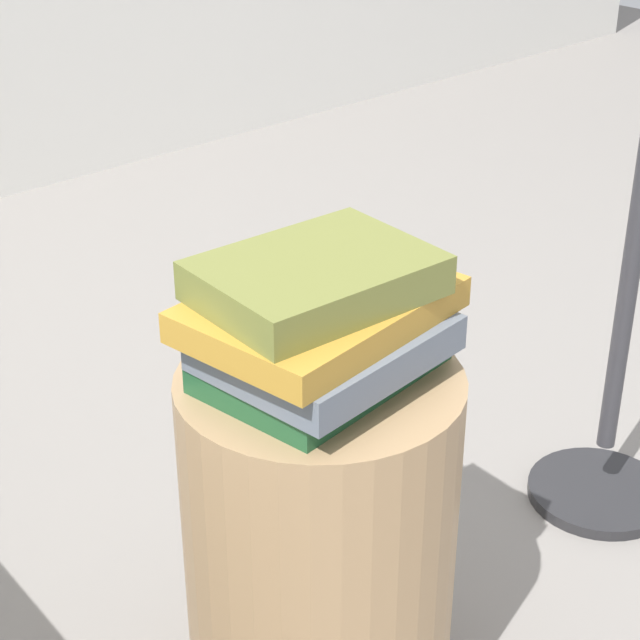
% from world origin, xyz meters
% --- Properties ---
extents(side_table, '(0.35, 0.35, 0.49)m').
position_xyz_m(side_table, '(0.00, 0.00, 0.25)').
color(side_table, tan).
rests_on(side_table, ground_plane).
extents(book_forest, '(0.29, 0.22, 0.03)m').
position_xyz_m(book_forest, '(0.01, 0.01, 0.51)').
color(book_forest, '#1E512D').
rests_on(book_forest, side_table).
extents(book_slate, '(0.28, 0.24, 0.04)m').
position_xyz_m(book_slate, '(0.00, -0.01, 0.55)').
color(book_slate, slate).
rests_on(book_slate, book_forest).
extents(book_ochre, '(0.32, 0.25, 0.04)m').
position_xyz_m(book_ochre, '(0.00, -0.00, 0.58)').
color(book_ochre, '#B7842D').
rests_on(book_ochre, book_slate).
extents(book_olive, '(0.26, 0.20, 0.05)m').
position_xyz_m(book_olive, '(-0.01, -0.00, 0.63)').
color(book_olive, olive).
rests_on(book_olive, book_ochre).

